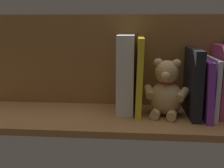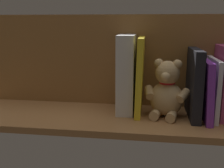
# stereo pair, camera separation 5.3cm
# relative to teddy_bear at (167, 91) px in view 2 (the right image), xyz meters

# --- Properties ---
(ground_plane) EXTENTS (1.01, 0.32, 0.02)m
(ground_plane) POSITION_rel_teddy_bear_xyz_m (0.19, 0.02, -0.10)
(ground_plane) COLOR #9E6B3D
(shelf_back_panel) EXTENTS (1.01, 0.02, 0.35)m
(shelf_back_panel) POSITION_rel_teddy_bear_xyz_m (0.19, -0.12, 0.09)
(shelf_back_panel) COLOR olive
(shelf_back_panel) RESTS_ON ground_plane
(book_2) EXTENTS (0.03, 0.17, 0.24)m
(book_2) POSITION_rel_teddy_bear_xyz_m (-0.19, -0.02, 0.03)
(book_2) COLOR #B23F72
(book_2) RESTS_ON ground_plane
(book_3) EXTENTS (0.01, 0.19, 0.20)m
(book_3) POSITION_rel_teddy_bear_xyz_m (-0.15, -0.01, 0.01)
(book_3) COLOR silver
(book_3) RESTS_ON ground_plane
(book_4) EXTENTS (0.03, 0.21, 0.20)m
(book_4) POSITION_rel_teddy_bear_xyz_m (-0.13, -0.00, 0.01)
(book_4) COLOR purple
(book_4) RESTS_ON ground_plane
(book_5) EXTENTS (0.03, 0.20, 0.23)m
(book_5) POSITION_rel_teddy_bear_xyz_m (-0.09, -0.01, 0.03)
(book_5) COLOR black
(book_5) RESTS_ON ground_plane
(teddy_bear) EXTENTS (0.16, 0.14, 0.20)m
(teddy_bear) POSITION_rel_teddy_bear_xyz_m (0.00, 0.00, 0.00)
(teddy_bear) COLOR tan
(teddy_bear) RESTS_ON ground_plane
(book_6) EXTENTS (0.03, 0.17, 0.27)m
(book_6) POSITION_rel_teddy_bear_xyz_m (0.09, -0.02, 0.05)
(book_6) COLOR yellow
(book_6) RESTS_ON ground_plane
(dictionary_thick_white) EXTENTS (0.06, 0.15, 0.28)m
(dictionary_thick_white) POSITION_rel_teddy_bear_xyz_m (0.14, -0.03, 0.05)
(dictionary_thick_white) COLOR silver
(dictionary_thick_white) RESTS_ON ground_plane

